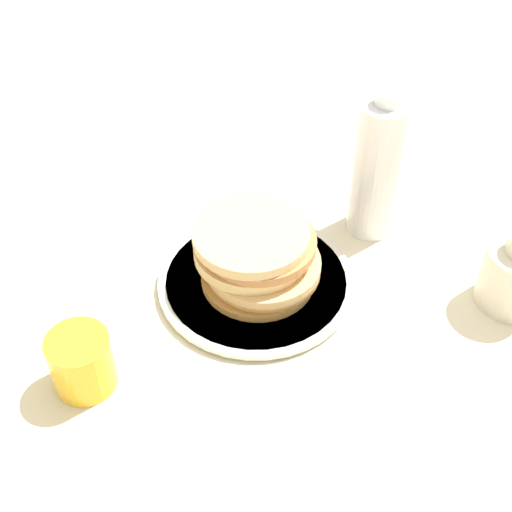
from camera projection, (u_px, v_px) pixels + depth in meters
ground_plane at (264, 278)px, 0.96m from camera, size 4.00×4.00×0.00m
plate at (256, 281)px, 0.94m from camera, size 0.26×0.26×0.01m
pancake_stack at (256, 255)px, 0.91m from camera, size 0.16×0.16×0.08m
juice_glass at (82, 362)px, 0.81m from camera, size 0.07×0.07×0.08m
water_bottle_near at (378, 168)px, 0.96m from camera, size 0.07×0.07×0.22m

